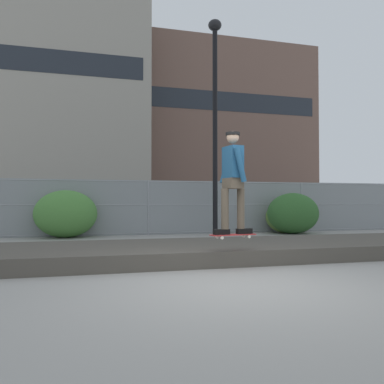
{
  "coord_description": "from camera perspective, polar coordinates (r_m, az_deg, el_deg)",
  "views": [
    {
      "loc": [
        -1.94,
        -4.94,
        1.12
      ],
      "look_at": [
        0.32,
        3.53,
        1.34
      ],
      "focal_mm": 36.15,
      "sensor_mm": 36.0,
      "label": 1
    }
  ],
  "objects": [
    {
      "name": "parked_car_mid",
      "position": [
        17.2,
        3.47,
        -2.37
      ],
      "size": [
        4.47,
        2.1,
        1.66
      ],
      "color": "#566B4C",
      "rests_on": "ground_plane"
    },
    {
      "name": "library_building",
      "position": [
        49.94,
        -20.77,
        11.95
      ],
      "size": [
        23.19,
        12.96,
        25.21
      ],
      "color": "gray",
      "rests_on": "ground_plane"
    },
    {
      "name": "shrub_left",
      "position": [
        12.67,
        -18.13,
        -3.08
      ],
      "size": [
        1.92,
        1.57,
        1.48
      ],
      "color": "#477F38",
      "rests_on": "ground_plane"
    },
    {
      "name": "ground_plane",
      "position": [
        5.43,
        6.53,
        -13.34
      ],
      "size": [
        120.0,
        120.0,
        0.0
      ],
      "primitive_type": "plane",
      "color": "gray"
    },
    {
      "name": "parked_car_far",
      "position": [
        19.8,
        20.21,
        -2.17
      ],
      "size": [
        4.45,
        2.04,
        1.66
      ],
      "color": "navy",
      "rests_on": "ground_plane"
    },
    {
      "name": "street_lamp",
      "position": [
        13.01,
        3.41,
        13.17
      ],
      "size": [
        0.44,
        0.44,
        7.12
      ],
      "color": "black",
      "rests_on": "ground_plane"
    },
    {
      "name": "shrub_right",
      "position": [
        14.0,
        14.68,
        -3.06
      ],
      "size": [
        1.84,
        1.51,
        1.43
      ],
      "color": "#2D5B28",
      "rests_on": "ground_plane"
    },
    {
      "name": "gravel_berm",
      "position": [
        7.74,
        -0.29,
        -8.71
      ],
      "size": [
        13.16,
        2.59,
        0.28
      ],
      "primitive_type": "cube",
      "color": "#4C473F",
      "rests_on": "ground_plane"
    },
    {
      "name": "chain_fence",
      "position": [
        13.21,
        -6.49,
        -2.24
      ],
      "size": [
        23.39,
        0.06,
        1.85
      ],
      "color": "gray",
      "rests_on": "ground_plane"
    },
    {
      "name": "office_block",
      "position": [
        57.96,
        3.23,
        8.73
      ],
      "size": [
        25.61,
        15.02,
        22.69
      ],
      "color": "brown",
      "rests_on": "ground_plane"
    },
    {
      "name": "skater",
      "position": [
        6.59,
        6.04,
        2.44
      ],
      "size": [
        0.73,
        0.61,
        1.75
      ],
      "color": "black",
      "rests_on": "skateboard"
    },
    {
      "name": "skateboard",
      "position": [
        6.6,
        6.07,
        -6.32
      ],
      "size": [
        0.82,
        0.32,
        0.07
      ],
      "color": "#B22D2D"
    },
    {
      "name": "parked_car_near",
      "position": [
        16.08,
        -16.91,
        -2.38
      ],
      "size": [
        4.49,
        2.13,
        1.66
      ],
      "color": "#B7BABF",
      "rests_on": "ground_plane"
    },
    {
      "name": "shrub_center",
      "position": [
        14.25,
        13.7,
        -3.59
      ],
      "size": [
        1.49,
        1.22,
        1.15
      ],
      "color": "#567A33",
      "rests_on": "ground_plane"
    }
  ]
}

